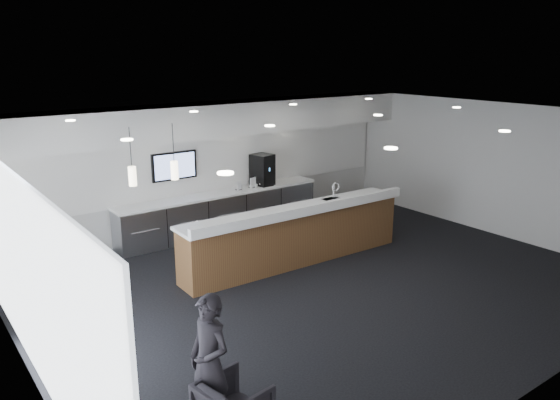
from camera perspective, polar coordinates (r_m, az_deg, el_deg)
ground at (r=10.08m, az=4.64°, el=-8.66°), size 10.00×10.00×0.00m
ceiling at (r=9.28m, az=5.04°, el=8.52°), size 10.00×8.00×0.02m
back_wall at (r=12.76m, az=-7.09°, el=3.51°), size 10.00×0.02×3.00m
left_wall at (r=7.45m, az=-25.72°, el=-6.64°), size 0.02×8.00×3.00m
right_wall at (r=13.33m, az=21.26°, el=3.09°), size 0.02×8.00×3.00m
soffit_bulkhead at (r=12.19m, az=-6.21°, el=8.47°), size 10.00×0.90×0.70m
alcove_panel at (r=12.71m, az=-7.04°, el=3.93°), size 9.80×0.06×1.40m
window_blinds_wall at (r=7.46m, az=-25.42°, el=-6.59°), size 0.04×7.36×2.55m
back_credenza at (r=12.71m, az=-6.14°, el=-1.26°), size 5.06×0.66×0.95m
wall_tv at (r=12.20m, az=-10.99°, el=3.52°), size 1.05×0.08×0.62m
pendant_left at (r=8.74m, az=-10.56°, el=2.90°), size 0.12×0.12×0.30m
pendant_right at (r=8.47m, az=-14.80°, el=2.25°), size 0.12×0.12×0.30m
ceiling_can_lights at (r=9.28m, az=5.04°, el=8.33°), size 7.00×5.00×0.02m
service_counter at (r=10.81m, az=1.62°, el=-3.64°), size 4.94×0.92×1.49m
coffee_machine at (r=13.15m, az=-1.87°, el=3.19°), size 0.53×0.60×0.75m
info_sign_left at (r=12.73m, az=-4.29°, el=1.50°), size 0.15×0.07×0.21m
info_sign_right at (r=12.92m, az=-2.84°, el=1.82°), size 0.18×0.06×0.25m
lounge_guest at (r=6.32m, az=-7.36°, el=-16.39°), size 0.48×0.63×1.57m
cup_0 at (r=13.18m, az=-1.01°, el=1.75°), size 0.09×0.09×0.08m
cup_1 at (r=13.10m, az=-1.51°, el=1.66°), size 0.12×0.12×0.08m
cup_2 at (r=13.03m, az=-2.02°, el=1.58°), size 0.11×0.11×0.08m
cup_3 at (r=12.95m, az=-2.53°, el=1.49°), size 0.11×0.11×0.08m
cup_4 at (r=12.87m, az=-3.04°, el=1.40°), size 0.12×0.12×0.08m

